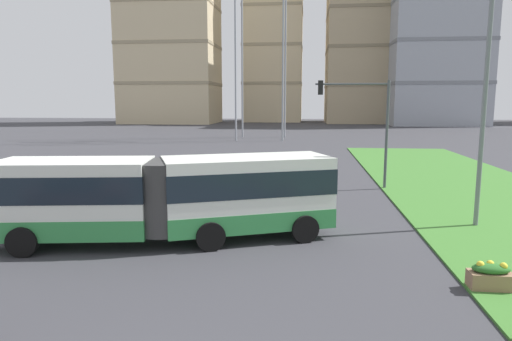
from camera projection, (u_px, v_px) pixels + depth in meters
articulated_bus at (169, 196)px, 16.27m from camera, size 11.90×5.58×3.00m
car_white_van at (160, 179)px, 25.04m from camera, size 4.56×2.37×1.58m
flower_planter_2 at (491, 276)px, 12.05m from camera, size 1.10×0.56×0.74m
traffic_light_far_right at (363, 115)px, 25.85m from camera, size 4.17×0.28×6.18m
streetlight_median at (485, 90)px, 17.52m from camera, size 0.70×0.28×9.94m
apartment_tower_west at (170, 28)px, 105.09m from camera, size 21.41×16.06×43.72m
apartment_tower_westcentre at (274, 30)px, 114.25m from camera, size 14.51×15.40×45.44m
apartment_tower_centre at (372, 33)px, 107.66m from camera, size 20.93×19.41×42.03m
apartment_tower_eastcentre at (436, 26)px, 96.82m from camera, size 19.39×18.14×42.02m
transmission_pylon at (262, 1)px, 58.93m from camera, size 9.00×6.24×32.81m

